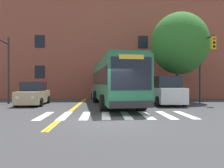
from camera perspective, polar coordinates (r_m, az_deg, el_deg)
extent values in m
plane|color=#38383A|center=(10.34, -0.49, -9.52)|extent=(120.00, 120.00, 0.00)
cube|color=white|center=(12.35, -17.29, -7.91)|extent=(0.48, 3.07, 0.01)
cube|color=white|center=(12.12, -12.20, -8.06)|extent=(0.48, 3.07, 0.01)
cube|color=white|center=(11.98, -6.95, -8.15)|extent=(0.48, 3.07, 0.01)
cube|color=white|center=(11.95, -1.62, -8.18)|extent=(0.48, 3.07, 0.01)
cube|color=white|center=(12.02, 3.69, -8.13)|extent=(0.48, 3.07, 0.01)
cube|color=white|center=(12.19, 8.89, -8.01)|extent=(0.48, 3.07, 0.01)
cube|color=white|center=(12.45, 13.91, -7.84)|extent=(0.48, 3.07, 0.01)
cube|color=white|center=(12.80, 18.68, -7.62)|extent=(0.48, 3.07, 0.01)
cube|color=gold|center=(25.99, -6.80, -3.65)|extent=(0.12, 36.00, 0.01)
cube|color=gold|center=(25.97, -6.45, -3.65)|extent=(0.12, 36.00, 0.01)
cube|color=#28704C|center=(17.36, 0.44, 0.73)|extent=(3.82, 12.15, 2.92)
cube|color=black|center=(17.60, 4.40, 1.67)|extent=(1.31, 10.92, 1.05)
cube|color=black|center=(17.21, -3.61, 1.70)|extent=(1.31, 10.92, 1.05)
cube|color=black|center=(11.49, 5.12, 2.75)|extent=(2.18, 0.28, 1.75)
cube|color=yellow|center=(11.56, 5.13, 7.10)|extent=(1.34, 0.19, 0.24)
cube|color=#232326|center=(11.51, 5.16, -5.40)|extent=(2.39, 0.38, 0.36)
cube|color=#246444|center=(17.44, 0.44, 5.80)|extent=(3.62, 11.66, 0.16)
cylinder|color=black|center=(14.04, 7.54, -4.77)|extent=(0.68, 1.11, 1.06)
cylinder|color=black|center=(13.58, -1.97, -4.94)|extent=(0.68, 1.11, 1.06)
cylinder|color=black|center=(20.25, 2.51, -3.25)|extent=(0.68, 1.11, 1.06)
cylinder|color=black|center=(19.93, -4.08, -3.30)|extent=(0.68, 1.11, 1.06)
cube|color=tan|center=(18.69, -19.81, -3.17)|extent=(2.03, 4.52, 0.94)
cube|color=black|center=(18.79, -19.72, -0.60)|extent=(1.72, 2.21, 0.74)
cube|color=white|center=(16.40, -19.99, -3.31)|extent=(0.20, 0.05, 0.14)
cube|color=white|center=(16.70, -23.53, -3.25)|extent=(0.20, 0.05, 0.14)
cylinder|color=black|center=(17.17, -18.03, -4.54)|extent=(0.26, 0.67, 0.66)
cylinder|color=black|center=(17.66, -23.81, -4.41)|extent=(0.26, 0.67, 0.66)
cylinder|color=black|center=(19.84, -16.26, -3.90)|extent=(0.26, 0.67, 0.66)
cylinder|color=black|center=(20.27, -21.33, -3.82)|extent=(0.26, 0.67, 0.66)
cube|color=white|center=(18.58, 13.80, -2.73)|extent=(2.07, 5.18, 1.17)
cube|color=black|center=(18.60, 13.77, 0.50)|extent=(1.84, 3.22, 0.92)
cube|color=white|center=(16.26, 18.21, -2.74)|extent=(0.20, 0.04, 0.14)
cube|color=white|center=(15.91, 14.12, -2.80)|extent=(0.20, 0.04, 0.14)
cylinder|color=black|center=(17.38, 18.43, -4.32)|extent=(0.23, 0.76, 0.76)
cylinder|color=black|center=(16.81, 11.83, -4.46)|extent=(0.23, 0.76, 0.76)
cylinder|color=black|center=(20.41, 15.43, -3.64)|extent=(0.23, 0.76, 0.76)
cylinder|color=black|center=(19.93, 9.77, -3.73)|extent=(0.23, 0.76, 0.76)
cube|color=slate|center=(25.51, -2.81, -2.25)|extent=(1.94, 4.36, 0.95)
cube|color=black|center=(25.62, -2.80, -0.29)|extent=(1.71, 2.10, 0.79)
cube|color=white|center=(23.31, -1.60, -2.24)|extent=(0.20, 0.04, 0.14)
cube|color=white|center=(23.35, -4.36, -2.24)|extent=(0.20, 0.04, 0.14)
cylinder|color=black|center=(24.18, -0.64, -3.16)|extent=(0.23, 0.66, 0.66)
cylinder|color=black|center=(24.24, -5.18, -3.15)|extent=(0.23, 0.66, 0.66)
cylinder|color=black|center=(26.86, -0.67, -2.82)|extent=(0.23, 0.66, 0.66)
cylinder|color=black|center=(26.92, -4.76, -2.82)|extent=(0.23, 0.66, 0.66)
cylinder|color=#28282D|center=(21.41, 22.00, 3.43)|extent=(0.16, 0.16, 5.92)
cylinder|color=#28282D|center=(20.60, 23.49, 10.89)|extent=(0.14, 2.52, 0.11)
cube|color=yellow|center=(19.52, 24.94, 9.70)|extent=(0.34, 0.28, 1.00)
cylinder|color=red|center=(19.44, 25.15, 10.63)|extent=(0.22, 0.03, 0.22)
cylinder|color=black|center=(19.39, 25.15, 9.76)|extent=(0.22, 0.03, 0.22)
cylinder|color=black|center=(19.34, 25.15, 8.88)|extent=(0.22, 0.03, 0.22)
cylinder|color=#28282D|center=(20.39, -25.41, 3.15)|extent=(0.16, 0.16, 5.60)
cylinder|color=#28282D|center=(19.32, -26.83, 10.03)|extent=(0.31, 2.82, 0.11)
cylinder|color=brown|center=(21.32, 17.24, -0.42)|extent=(0.67, 0.67, 3.03)
ellipsoid|color=#2D6B28|center=(21.64, 17.25, 10.10)|extent=(5.81, 5.46, 5.73)
cube|color=brown|center=(29.32, -4.77, 8.58)|extent=(43.09, 9.13, 12.05)
cube|color=black|center=(25.46, -18.36, 3.04)|extent=(1.10, 0.06, 1.40)
cube|color=black|center=(24.78, 8.07, 3.12)|extent=(1.10, 0.06, 1.40)
cube|color=black|center=(25.85, -18.37, 10.53)|extent=(1.10, 0.06, 1.40)
cube|color=black|center=(25.18, 8.08, 10.81)|extent=(1.10, 0.06, 1.40)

